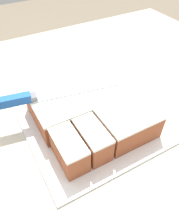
# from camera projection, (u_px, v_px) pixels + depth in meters

# --- Properties ---
(ground_plane) EXTENTS (8.00, 8.00, 0.00)m
(ground_plane) POSITION_uv_depth(u_px,v_px,m) (90.00, 222.00, 1.27)
(ground_plane) COLOR #7F705B
(countertop) EXTENTS (1.40, 1.10, 0.91)m
(countertop) POSITION_uv_depth(u_px,v_px,m) (90.00, 184.00, 0.95)
(countertop) COLOR beige
(countertop) RESTS_ON ground_plane
(cake_board) EXTENTS (0.33, 0.34, 0.01)m
(cake_board) POSITION_uv_depth(u_px,v_px,m) (90.00, 122.00, 0.59)
(cake_board) COLOR white
(cake_board) RESTS_ON countertop
(cake) EXTENTS (0.26, 0.27, 0.07)m
(cake) POSITION_uv_depth(u_px,v_px,m) (90.00, 111.00, 0.57)
(cake) COLOR #994C2D
(cake) RESTS_ON cake_board
(knife) EXTENTS (0.34, 0.08, 0.02)m
(knife) POSITION_uv_depth(u_px,v_px,m) (25.00, 99.00, 0.53)
(knife) COLOR silver
(knife) RESTS_ON cake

